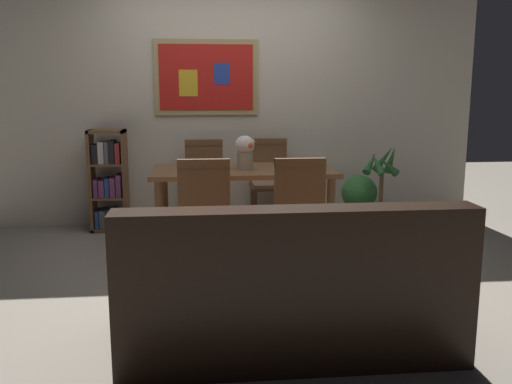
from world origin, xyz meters
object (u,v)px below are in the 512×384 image
object	(u,v)px
leather_couch	(289,293)
potted_palm	(381,200)
dining_chair_far_right	(269,176)
flower_vase	(245,151)
bookshelf	(109,182)
dining_table	(243,179)
dining_chair_near_right	(297,205)
dining_chair_far_left	(204,178)
dining_chair_near_left	(204,207)
potted_ivy	(359,197)

from	to	relation	value
leather_couch	potted_palm	bearing A→B (deg)	60.80
dining_chair_far_right	flower_vase	distance (m)	0.91
leather_couch	bookshelf	xyz separation A→B (m)	(-1.38, 2.76, 0.18)
dining_table	flower_vase	distance (m)	0.26
dining_chair_near_right	dining_chair_far_left	size ratio (longest dim) A/B	1.00
leather_couch	potted_palm	xyz separation A→B (m)	(1.28, 2.29, 0.03)
flower_vase	potted_palm	bearing A→B (deg)	15.09
bookshelf	dining_chair_far_right	bearing A→B (deg)	-1.68
bookshelf	dining_chair_near_right	bearing A→B (deg)	-42.76
dining_chair_near_left	dining_chair_near_right	distance (m)	0.71
dining_chair_far_right	bookshelf	bearing A→B (deg)	178.32
dining_chair_near_left	leather_couch	distance (m)	1.35
potted_ivy	dining_chair_near_left	bearing A→B (deg)	-139.47
bookshelf	potted_palm	bearing A→B (deg)	-9.97
dining_chair_far_left	leather_couch	world-z (taller)	dining_chair_far_left
dining_chair_far_right	potted_ivy	distance (m)	0.95
dining_table	leather_couch	bearing A→B (deg)	-87.40
dining_chair_near_right	leather_couch	xyz separation A→B (m)	(-0.26, -1.24, -0.22)
dining_chair_near_right	potted_ivy	distance (m)	1.67
dining_chair_far_left	bookshelf	xyz separation A→B (m)	(-0.96, 0.10, -0.04)
dining_chair_near_left	potted_palm	distance (m)	2.02
dining_table	dining_chair_far_left	world-z (taller)	dining_chair_far_left
dining_chair_far_left	bookshelf	size ratio (longest dim) A/B	0.90
dining_chair_far_left	flower_vase	world-z (taller)	flower_vase
dining_chair_near_right	potted_ivy	world-z (taller)	dining_chair_near_right
dining_chair_near_left	bookshelf	distance (m)	1.77
dining_chair_near_left	flower_vase	distance (m)	0.84
leather_couch	bookshelf	bearing A→B (deg)	116.59
dining_chair_near_left	bookshelf	bearing A→B (deg)	121.99
potted_ivy	potted_palm	size ratio (longest dim) A/B	0.66
leather_couch	potted_palm	world-z (taller)	potted_palm
dining_chair_near_left	potted_palm	world-z (taller)	dining_chair_near_left
dining_chair_far_right	flower_vase	size ratio (longest dim) A/B	3.11
flower_vase	dining_chair_far_right	bearing A→B (deg)	68.11
dining_chair_near_left	flower_vase	world-z (taller)	flower_vase
potted_ivy	potted_palm	bearing A→B (deg)	-71.36
dining_chair_near_right	bookshelf	xyz separation A→B (m)	(-1.64, 1.52, -0.04)
dining_chair_far_right	potted_ivy	world-z (taller)	dining_chair_far_right
dining_chair_far_left	potted_palm	size ratio (longest dim) A/B	1.02
leather_couch	dining_table	bearing A→B (deg)	92.60
dining_chair_near_left	dining_chair_near_right	size ratio (longest dim) A/B	1.00
dining_table	dining_chair_far_left	size ratio (longest dim) A/B	1.75
leather_couch	potted_ivy	bearing A→B (deg)	66.10
dining_chair_far_right	potted_palm	size ratio (longest dim) A/B	1.02
dining_chair_far_left	flower_vase	size ratio (longest dim) A/B	3.11
potted_ivy	leather_couch	bearing A→B (deg)	-113.90
dining_table	potted_palm	size ratio (longest dim) A/B	1.78
dining_chair_far_right	dining_chair_near_left	world-z (taller)	same
dining_chair_far_left	flower_vase	bearing A→B (deg)	-64.61
dining_chair_near_left	potted_palm	xyz separation A→B (m)	(1.72, 1.03, -0.19)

